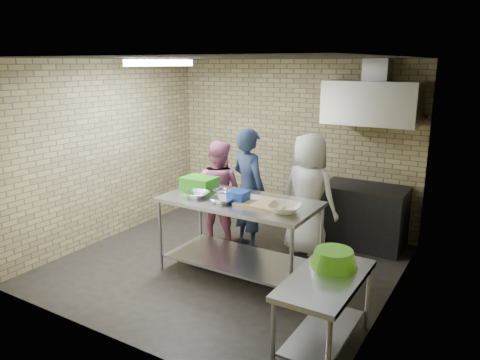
{
  "coord_description": "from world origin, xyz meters",
  "views": [
    {
      "loc": [
        3.09,
        -4.75,
        2.64
      ],
      "look_at": [
        0.1,
        0.2,
        1.15
      ],
      "focal_mm": 34.11,
      "sensor_mm": 36.0,
      "label": 1
    }
  ],
  "objects_px": {
    "bottle_green": "(408,109)",
    "woman_white": "(309,194)",
    "prep_table": "(239,237)",
    "stove": "(363,216)",
    "green_crate": "(199,183)",
    "blue_tub": "(238,197)",
    "green_basin": "(334,258)",
    "man_navy": "(249,190)",
    "woman_pink": "(218,192)",
    "side_counter": "(324,314)",
    "bottle_red": "(379,107)"
  },
  "relations": [
    {
      "from": "bottle_green",
      "to": "woman_white",
      "type": "xyz_separation_m",
      "value": [
        -1.04,
        -0.93,
        -1.15
      ]
    },
    {
      "from": "woman_pink",
      "to": "woman_white",
      "type": "bearing_deg",
      "value": -175.32
    },
    {
      "from": "prep_table",
      "to": "blue_tub",
      "type": "relative_size",
      "value": 9.0
    },
    {
      "from": "side_counter",
      "to": "prep_table",
      "type": "bearing_deg",
      "value": 146.79
    },
    {
      "from": "stove",
      "to": "green_basin",
      "type": "height_order",
      "value": "green_basin"
    },
    {
      "from": "green_basin",
      "to": "bottle_green",
      "type": "distance_m",
      "value": 2.98
    },
    {
      "from": "woman_white",
      "to": "blue_tub",
      "type": "bearing_deg",
      "value": 79.44
    },
    {
      "from": "green_crate",
      "to": "woman_pink",
      "type": "distance_m",
      "value": 0.74
    },
    {
      "from": "stove",
      "to": "green_crate",
      "type": "xyz_separation_m",
      "value": [
        -1.78,
        -1.63,
        0.62
      ]
    },
    {
      "from": "man_navy",
      "to": "woman_white",
      "type": "height_order",
      "value": "man_navy"
    },
    {
      "from": "woman_pink",
      "to": "stove",
      "type": "bearing_deg",
      "value": -160.28
    },
    {
      "from": "green_basin",
      "to": "woman_pink",
      "type": "height_order",
      "value": "woman_pink"
    },
    {
      "from": "prep_table",
      "to": "man_navy",
      "type": "bearing_deg",
      "value": 111.76
    },
    {
      "from": "stove",
      "to": "blue_tub",
      "type": "height_order",
      "value": "blue_tub"
    },
    {
      "from": "side_counter",
      "to": "man_navy",
      "type": "bearing_deg",
      "value": 135.96
    },
    {
      "from": "stove",
      "to": "woman_pink",
      "type": "height_order",
      "value": "woman_pink"
    },
    {
      "from": "green_crate",
      "to": "woman_pink",
      "type": "height_order",
      "value": "woman_pink"
    },
    {
      "from": "bottle_red",
      "to": "woman_pink",
      "type": "relative_size",
      "value": 0.12
    },
    {
      "from": "stove",
      "to": "woman_white",
      "type": "relative_size",
      "value": 0.7
    },
    {
      "from": "man_navy",
      "to": "woman_pink",
      "type": "bearing_deg",
      "value": 22.89
    },
    {
      "from": "prep_table",
      "to": "woman_white",
      "type": "height_order",
      "value": "woman_white"
    },
    {
      "from": "side_counter",
      "to": "bottle_red",
      "type": "relative_size",
      "value": 6.67
    },
    {
      "from": "green_crate",
      "to": "green_basin",
      "type": "relative_size",
      "value": 0.95
    },
    {
      "from": "side_counter",
      "to": "woman_white",
      "type": "distance_m",
      "value": 2.36
    },
    {
      "from": "woman_white",
      "to": "prep_table",
      "type": "bearing_deg",
      "value": 75.38
    },
    {
      "from": "stove",
      "to": "green_crate",
      "type": "height_order",
      "value": "green_crate"
    },
    {
      "from": "stove",
      "to": "man_navy",
      "type": "bearing_deg",
      "value": -145.18
    },
    {
      "from": "side_counter",
      "to": "bottle_green",
      "type": "distance_m",
      "value": 3.41
    },
    {
      "from": "blue_tub",
      "to": "green_crate",
      "type": "bearing_deg",
      "value": 163.65
    },
    {
      "from": "bottle_green",
      "to": "man_navy",
      "type": "height_order",
      "value": "bottle_green"
    },
    {
      "from": "stove",
      "to": "green_crate",
      "type": "relative_size",
      "value": 2.75
    },
    {
      "from": "side_counter",
      "to": "bottle_green",
      "type": "xyz_separation_m",
      "value": [
        0.0,
        2.99,
        1.64
      ]
    },
    {
      "from": "prep_table",
      "to": "man_navy",
      "type": "distance_m",
      "value": 0.93
    },
    {
      "from": "bottle_red",
      "to": "woman_pink",
      "type": "bearing_deg",
      "value": -148.7
    },
    {
      "from": "prep_table",
      "to": "woman_pink",
      "type": "relative_size",
      "value": 1.27
    },
    {
      "from": "man_navy",
      "to": "woman_white",
      "type": "bearing_deg",
      "value": -137.45
    },
    {
      "from": "green_basin",
      "to": "man_navy",
      "type": "bearing_deg",
      "value": 139.96
    },
    {
      "from": "bottle_green",
      "to": "man_navy",
      "type": "relative_size",
      "value": 0.08
    },
    {
      "from": "bottle_red",
      "to": "side_counter",
      "type": "bearing_deg",
      "value": -82.38
    },
    {
      "from": "prep_table",
      "to": "bottle_green",
      "type": "xyz_separation_m",
      "value": [
        1.53,
        1.99,
        1.52
      ]
    },
    {
      "from": "blue_tub",
      "to": "green_basin",
      "type": "height_order",
      "value": "blue_tub"
    },
    {
      "from": "prep_table",
      "to": "bottle_red",
      "type": "relative_size",
      "value": 10.93
    },
    {
      "from": "green_basin",
      "to": "bottle_green",
      "type": "bearing_deg",
      "value": 89.58
    },
    {
      "from": "blue_tub",
      "to": "woman_white",
      "type": "height_order",
      "value": "woman_white"
    },
    {
      "from": "woman_pink",
      "to": "woman_white",
      "type": "relative_size",
      "value": 0.9
    },
    {
      "from": "blue_tub",
      "to": "green_basin",
      "type": "relative_size",
      "value": 0.48
    },
    {
      "from": "stove",
      "to": "bottle_green",
      "type": "height_order",
      "value": "bottle_green"
    },
    {
      "from": "blue_tub",
      "to": "green_basin",
      "type": "xyz_separation_m",
      "value": [
        1.46,
        -0.65,
        -0.22
      ]
    },
    {
      "from": "green_crate",
      "to": "green_basin",
      "type": "bearing_deg",
      "value": -21.53
    },
    {
      "from": "prep_table",
      "to": "woman_white",
      "type": "relative_size",
      "value": 1.14
    }
  ]
}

